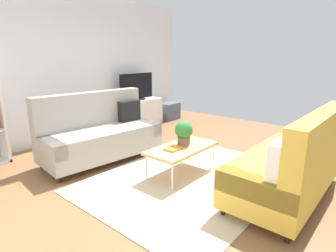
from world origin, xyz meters
The scene contains 14 objects.
ground_plane centered at (0.00, 0.00, 0.00)m, with size 7.68×7.68×0.00m, color brown.
wall_far centered at (0.00, 2.80, 1.45)m, with size 6.40×0.12×2.90m, color silver.
area_rug centered at (-0.06, -0.30, 0.01)m, with size 2.90×2.20×0.01m, color beige.
couch_beige centered at (-0.39, 1.32, 0.44)m, with size 1.98×1.03×1.10m.
couch_green centered at (0.27, -1.52, 0.44)m, with size 1.91×0.86×1.10m.
coffee_table centered at (-0.01, -0.10, 0.39)m, with size 1.10×0.56×0.42m.
tv_console centered at (1.52, 2.46, 0.32)m, with size 1.40×0.44×0.64m, color silver.
tv centered at (1.52, 2.44, 0.95)m, with size 1.00×0.20×0.64m.
storage_trunk centered at (2.62, 2.36, 0.22)m, with size 0.52×0.40×0.44m, color #4C5666.
potted_plant centered at (0.07, -0.07, 0.62)m, with size 0.26×0.26×0.36m.
table_book_0 centered at (-0.18, -0.08, 0.43)m, with size 0.24×0.18×0.02m, color orange.
vase_0 centered at (0.94, 2.51, 0.70)m, with size 0.12×0.12×0.12m, color silver.
vase_1 centered at (1.12, 2.51, 0.72)m, with size 0.10×0.10×0.15m, color #B24C4C.
bottle_0 centered at (1.29, 2.42, 0.75)m, with size 0.04×0.04×0.21m, color silver.
Camera 1 is at (-3.00, -2.37, 1.70)m, focal length 29.45 mm.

